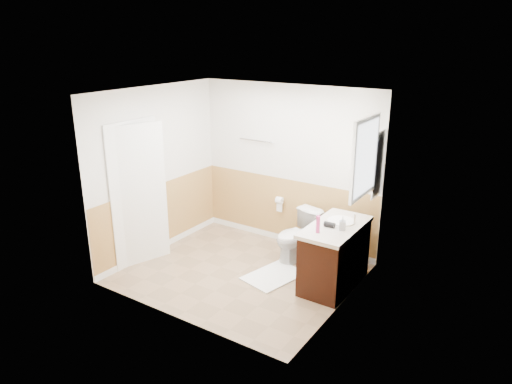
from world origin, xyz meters
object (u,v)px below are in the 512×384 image
Objects in this scene: lotion_bottle at (318,224)px; vanity_cabinet at (334,257)px; soap_dispenser at (343,223)px; bath_mat at (273,276)px; toilet at (297,236)px.

vanity_cabinet is at bearing 73.52° from lotion_bottle.
soap_dispenser reaches higher than vanity_cabinet.
soap_dispenser is at bearing 10.65° from bath_mat.
lotion_bottle is at bearing -6.54° from bath_mat.
soap_dispenser reaches higher than bath_mat.
vanity_cabinet is 5.00× the size of lotion_bottle.
toilet is at bearing 151.28° from soap_dispenser.
lotion_bottle reaches higher than bath_mat.
toilet is 0.75m from bath_mat.
toilet is 3.35× the size of lotion_bottle.
lotion_bottle is (-0.10, -0.34, 0.56)m from vanity_cabinet.
bath_mat is at bearing -161.41° from vanity_cabinet.
soap_dispenser is at bearing 48.15° from lotion_bottle.
bath_mat is 1.17m from lotion_bottle.
toilet reaches higher than bath_mat.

